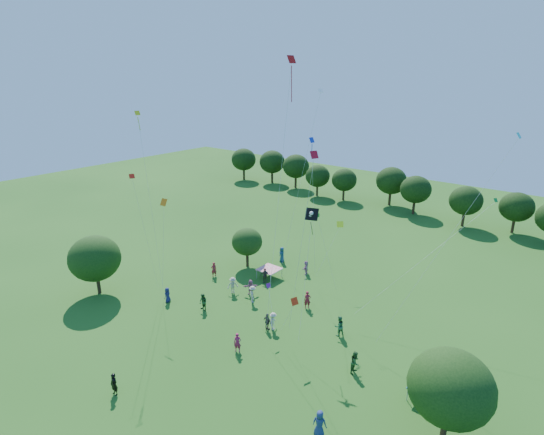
{
  "coord_description": "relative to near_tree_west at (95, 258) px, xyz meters",
  "views": [
    {
      "loc": [
        19.58,
        -10.22,
        21.58
      ],
      "look_at": [
        0.0,
        14.0,
        11.0
      ],
      "focal_mm": 28.0,
      "sensor_mm": 36.0,
      "label": 1
    }
  ],
  "objects": [
    {
      "name": "crowd_person_5",
      "position": [
        14.16,
        17.1,
        -3.12
      ],
      "size": [
        0.99,
        1.6,
        1.61
      ],
      "primitive_type": "imported",
      "rotation": [
        0.0,
        0.0,
        5.04
      ],
      "color": "#A76190",
      "rests_on": "ground"
    },
    {
      "name": "small_kite_1",
      "position": [
        21.22,
        4.98,
        0.37
      ],
      "size": [
        1.62,
        0.67,
        3.48
      ],
      "color": "#FF2D0D"
    },
    {
      "name": "small_kite_7",
      "position": [
        31.44,
        12.4,
        8.86
      ],
      "size": [
        6.64,
        5.71,
        16.5
      ],
      "color": "#0DD0D1"
    },
    {
      "name": "crowd_person_11",
      "position": [
        12.41,
        9.65,
        -3.11
      ],
      "size": [
        1.44,
        1.49,
        1.64
      ],
      "primitive_type": "imported",
      "rotation": [
        0.0,
        0.0,
        3.96
      ],
      "color": "#A46084",
      "rests_on": "ground"
    },
    {
      "name": "small_kite_10",
      "position": [
        17.56,
        17.91,
        2.14
      ],
      "size": [
        1.37,
        3.31,
        5.46
      ],
      "color": "#C7F115"
    },
    {
      "name": "small_kite_3",
      "position": [
        28.94,
        17.43,
        4.08
      ],
      "size": [
        8.14,
        9.66,
        10.06
      ],
      "color": "#178329"
    },
    {
      "name": "crowd_person_8",
      "position": [
        26.57,
        5.66,
        -3.02
      ],
      "size": [
        0.56,
        0.93,
        1.8
      ],
      "primitive_type": "imported",
      "rotation": [
        0.0,
        0.0,
        1.66
      ],
      "color": "#235022",
      "rests_on": "ground"
    },
    {
      "name": "near_tree_north",
      "position": [
        7.59,
        14.49,
        -0.82
      ],
      "size": [
        3.54,
        3.54,
        4.71
      ],
      "color": "#422B19",
      "rests_on": "ground"
    },
    {
      "name": "red_high_kite",
      "position": [
        16.87,
        9.63,
        14.84
      ],
      "size": [
        2.45,
        6.38,
        21.73
      ],
      "color": "red"
    },
    {
      "name": "crowd_person_2",
      "position": [
        10.92,
        4.49,
        -3.06
      ],
      "size": [
        0.89,
        0.54,
        1.72
      ],
      "primitive_type": "imported",
      "rotation": [
        0.0,
        0.0,
        -0.1
      ],
      "color": "#245223",
      "rests_on": "ground"
    },
    {
      "name": "crowd_person_1",
      "position": [
        18.46,
        11.1,
        -3.04
      ],
      "size": [
        0.78,
        0.75,
        1.77
      ],
      "primitive_type": "imported",
      "rotation": [
        0.0,
        0.0,
        0.68
      ],
      "color": "maroon",
      "rests_on": "ground"
    },
    {
      "name": "crowd_person_10",
      "position": [
        11.84,
        12.59,
        -3.08
      ],
      "size": [
        1.03,
        1.01,
        1.69
      ],
      "primitive_type": "imported",
      "rotation": [
        0.0,
        0.0,
        0.77
      ],
      "color": "#3E3731",
      "rests_on": "ground"
    },
    {
      "name": "small_kite_6",
      "position": [
        13.42,
        18.15,
        10.86
      ],
      "size": [
        2.11,
        4.15,
        18.84
      ],
      "color": "white"
    },
    {
      "name": "crowd_person_3",
      "position": [
        18.16,
        6.19,
        -3.09
      ],
      "size": [
        0.85,
        1.19,
        1.66
      ],
      "primitive_type": "imported",
      "rotation": [
        0.0,
        0.0,
        1.94
      ],
      "color": "beige",
      "rests_on": "ground"
    },
    {
      "name": "small_kite_8",
      "position": [
        21.8,
        5.76,
        9.14
      ],
      "size": [
        2.07,
        0.65,
        15.13
      ],
      "color": "red"
    },
    {
      "name": "pirate_kite",
      "position": [
        20.27,
        8.56,
        6.5
      ],
      "size": [
        2.4,
        4.53,
        9.76
      ],
      "color": "black"
    },
    {
      "name": "small_kite_9",
      "position": [
        6.87,
        3.79,
        5.3
      ],
      "size": [
        0.96,
        0.8,
        9.26
      ],
      "color": "orange"
    },
    {
      "name": "crowd_person_6",
      "position": [
        27.73,
        -1.09,
        -3.0
      ],
      "size": [
        1.02,
        0.76,
        1.85
      ],
      "primitive_type": "imported",
      "rotation": [
        0.0,
        0.0,
        3.47
      ],
      "color": "navy",
      "rests_on": "ground"
    },
    {
      "name": "crowd_person_14",
      "position": [
        23.16,
        9.08,
        -3.0
      ],
      "size": [
        0.87,
        1.03,
        1.84
      ],
      "primitive_type": "imported",
      "rotation": [
        0.0,
        0.0,
        4.21
      ],
      "color": "#2B663B",
      "rests_on": "ground"
    },
    {
      "name": "small_kite_5",
      "position": [
        17.86,
        6.04,
        -0.19
      ],
      "size": [
        2.09,
        1.73,
        3.03
      ],
      "color": "#8B1997"
    },
    {
      "name": "small_kite_4",
      "position": [
        15.74,
        15.4,
        8.76
      ],
      "size": [
        1.11,
        0.58,
        14.44
      ],
      "color": "#132DC4"
    },
    {
      "name": "crowd_person_15",
      "position": [
        10.77,
        8.72,
        -3.04
      ],
      "size": [
        1.03,
        1.26,
        1.77
      ],
      "primitive_type": "imported",
      "rotation": [
        0.0,
        0.0,
        1.04
      ],
      "color": "#B3A28F",
      "rests_on": "ground"
    },
    {
      "name": "crowd_person_7",
      "position": [
        17.89,
        1.89,
        -3.08
      ],
      "size": [
        0.74,
        0.66,
        1.68
      ],
      "primitive_type": "imported",
      "rotation": [
        0.0,
        0.0,
        0.52
      ],
      "color": "#9E1C47",
      "rests_on": "ground"
    },
    {
      "name": "small_kite_0",
      "position": [
        7.26,
        1.04,
        6.4
      ],
      "size": [
        2.05,
        3.03,
        12.36
      ],
      "color": "red"
    },
    {
      "name": "tent_red_stripe",
      "position": [
        11.48,
        13.79,
        -2.89
      ],
      "size": [
        2.2,
        2.2,
        1.1
      ],
      "color": "red",
      "rests_on": "ground"
    },
    {
      "name": "crowd_person_4",
      "position": [
        17.78,
        5.85,
        -3.13
      ],
      "size": [
        0.99,
        0.57,
        1.59
      ],
      "primitive_type": "imported",
      "rotation": [
        0.0,
        0.0,
        2.98
      ],
      "color": "#463C38",
      "rests_on": "ground"
    },
    {
      "name": "small_kite_2",
      "position": [
        5.39,
        3.27,
        10.01
      ],
      "size": [
        0.98,
        0.68,
        17.19
      ],
      "color": "yellow"
    },
    {
      "name": "crowd_person_9",
      "position": [
        13.61,
        8.59,
        -3.04
      ],
      "size": [
        1.2,
        1.17,
        1.77
      ],
      "primitive_type": "imported",
      "rotation": [
        0.0,
        0.0,
        2.4
      ],
      "color": "#BEB198",
      "rests_on": "ground"
    },
    {
      "name": "near_tree_east",
      "position": [
        33.89,
        3.38,
        0.07
      ],
      "size": [
        5.04,
        5.04,
        6.27
      ],
      "color": "#422B19",
      "rests_on": "ground"
    },
    {
      "name": "small_kite_11",
      "position": [
        19.81,
        11.33,
        3.61
      ],
      "size": [
        0.42,
        3.84,
        8.82
      ],
      "color": "#20951B"
    },
    {
      "name": "crowd_person_13",
      "position": [
        6.46,
        10.14,
        -3.07
      ],
      "size": [
        0.63,
        0.75,
        1.71
      ],
      "primitive_type": "imported",
      "rotation": [
        0.0,
        0.0,
        4.31
      ],
      "color": "maroon",
      "rests_on": "ground"
    },
    {
      "name": "tent_blue",
      "position": [
        31.83,
        6.3,
        -2.89
      ],
      "size": [
        2.2,
        2.2,
        1.1
      ],
      "color": "#175899",
      "rests_on": "ground"
    },
    {
      "name": "crowd_person_12",
      "position": [
        6.99,
        3.33,
        -3.15
      ],
      "size": [
        0.6,
        0.85,
        1.55
      ],
      "primitive_type": "imported",
      "rotation": [
        0.0,
        0.0,
        4.98
      ],
      "color": "#1C1D51",
      "rests_on": "ground"
    },
    {
      "name": "treeline",
      "position": [
        17.22,
        46.47,
        0.17
      ],
      "size": [
        88.01,
        8.77,
        6.77
      ],
      "color": "#422B19",
      "rests_on": "ground"
    },
    {
      "name": "man_in_black",
      "position": [
        14.5,
        -7.16,
        -3.07
      ],
      "size": [
        0.67,
        0.47,
        1.71
      ],
      "primitive_type": "imported",
      "rotation": [
        0.0,
        0.0,
        0.1
      ],
      "color": "black",
      "rests_on": "ground"
    },
    {
      "name": "crowd_person_0",
      "position": [
        9.97,
        18.06,
        -2.99
      ],
      "size": [
        1.05,
        0.85,
        1.87
      ],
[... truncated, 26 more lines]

